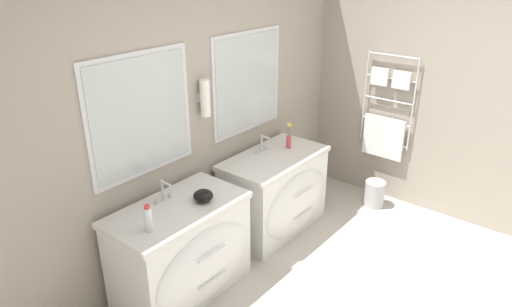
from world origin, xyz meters
name	(u,v)px	position (x,y,z in m)	size (l,w,h in m)	color
wall_back	(200,111)	(0.00, 1.78, 1.31)	(5.41, 0.16, 2.60)	#9E9384
wall_right	(402,85)	(1.94, 0.79, 1.29)	(0.13, 3.62, 2.60)	#9E9384
vanity_left	(184,251)	(-0.64, 1.38, 0.40)	(1.08, 0.65, 0.78)	white
vanity_right	(277,193)	(0.58, 1.38, 0.40)	(1.08, 0.65, 0.78)	white
faucet_left	(164,191)	(-0.64, 1.56, 0.87)	(0.17, 0.11, 0.17)	silver
faucet_right	(262,144)	(0.58, 1.56, 0.87)	(0.17, 0.11, 0.17)	silver
toiletry_bottle	(148,219)	(-0.98, 1.32, 0.88)	(0.06, 0.06, 0.20)	silver
amenity_bowl	(203,196)	(-0.45, 1.32, 0.83)	(0.16, 0.16, 0.09)	black
flower_vase	(289,138)	(0.82, 1.42, 0.89)	(0.05, 0.05, 0.26)	#CC4C51
waste_bin	(375,193)	(1.62, 0.82, 0.15)	(0.22, 0.22, 0.28)	#B7B7BC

